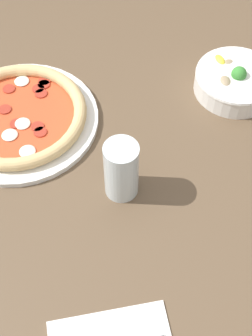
{
  "coord_description": "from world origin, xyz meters",
  "views": [
    {
      "loc": [
        0.47,
        -0.13,
        1.45
      ],
      "look_at": [
        -0.0,
        0.03,
        0.74
      ],
      "focal_mm": 50.0,
      "sensor_mm": 36.0,
      "label": 1
    }
  ],
  "objects": [
    {
      "name": "bowl",
      "position": [
        -0.14,
        0.32,
        0.75
      ],
      "size": [
        0.17,
        0.17,
        0.07
      ],
      "color": "white",
      "rests_on": "dining_table"
    },
    {
      "name": "glass",
      "position": [
        0.03,
        0.01,
        0.79
      ],
      "size": [
        0.06,
        0.06,
        0.12
      ],
      "color": "silver",
      "rests_on": "dining_table"
    },
    {
      "name": "ground_plane",
      "position": [
        0.0,
        0.0,
        0.0
      ],
      "size": [
        8.0,
        8.0,
        0.0
      ],
      "primitive_type": "plane",
      "color": "#4C4238"
    },
    {
      "name": "dining_table",
      "position": [
        0.0,
        0.0,
        0.64
      ],
      "size": [
        1.27,
        1.06,
        0.72
      ],
      "color": "brown",
      "rests_on": "ground_plane"
    },
    {
      "name": "pizza",
      "position": [
        -0.2,
        -0.14,
        0.74
      ],
      "size": [
        0.32,
        0.32,
        0.04
      ],
      "color": "white",
      "rests_on": "dining_table"
    }
  ]
}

